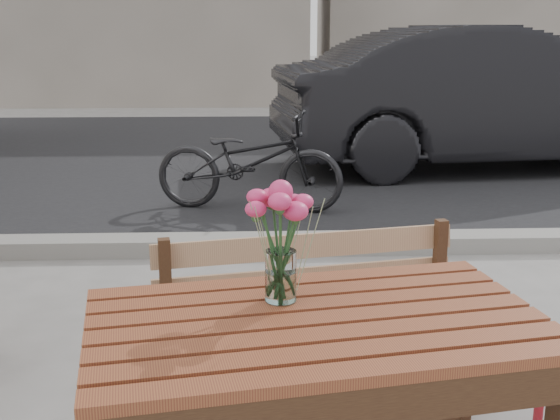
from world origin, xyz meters
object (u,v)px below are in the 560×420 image
(main_table, at_px, (316,359))
(parked_car, at_px, (490,98))
(bicycle, at_px, (249,161))
(main_vase, at_px, (281,227))

(main_table, distance_m, parked_car, 6.60)
(bicycle, bearing_deg, main_table, -164.85)
(main_table, xyz_separation_m, parked_car, (2.53, 6.09, 0.15))
(parked_car, bearing_deg, main_vase, 149.77)
(main_table, xyz_separation_m, bicycle, (-0.20, 4.22, -0.22))
(parked_car, height_order, bicycle, parked_car)
(main_table, bearing_deg, main_vase, 117.28)
(main_vase, relative_size, parked_car, 0.08)
(bicycle, bearing_deg, parked_car, -43.16)
(main_table, height_order, main_vase, main_vase)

